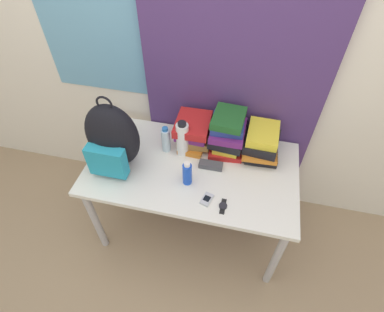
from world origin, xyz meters
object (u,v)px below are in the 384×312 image
(book_stack_right, at_px, (262,143))
(sunglasses_case, at_px, (211,165))
(book_stack_left, at_px, (194,132))
(water_bottle, at_px, (166,140))
(wristwatch, at_px, (223,206))
(backpack, at_px, (112,139))
(book_stack_center, at_px, (228,133))
(sports_bottle, at_px, (182,139))
(cell_phone, at_px, (207,199))
(sunscreen_bottle, at_px, (188,174))

(book_stack_right, bearing_deg, sunglasses_case, -147.21)
(book_stack_left, distance_m, water_bottle, 0.19)
(book_stack_left, bearing_deg, wristwatch, -59.16)
(backpack, relative_size, book_stack_center, 1.76)
(sports_bottle, bearing_deg, book_stack_center, 21.83)
(sports_bottle, bearing_deg, book_stack_left, 63.60)
(book_stack_right, bearing_deg, wristwatch, -109.95)
(cell_phone, bearing_deg, book_stack_center, 84.33)
(water_bottle, bearing_deg, sports_bottle, -0.22)
(book_stack_left, xyz_separation_m, sunglasses_case, (0.15, -0.19, -0.09))
(backpack, bearing_deg, cell_phone, -14.44)
(sports_bottle, bearing_deg, cell_phone, -56.15)
(book_stack_center, xyz_separation_m, wristwatch, (0.05, -0.47, -0.13))
(book_stack_right, xyz_separation_m, sunglasses_case, (-0.29, -0.19, -0.08))
(sunscreen_bottle, bearing_deg, book_stack_right, 39.79)
(backpack, distance_m, book_stack_center, 0.72)
(sports_bottle, relative_size, sunscreen_bottle, 1.51)
(sunscreen_bottle, bearing_deg, book_stack_left, 96.87)
(book_stack_center, bearing_deg, book_stack_left, -177.63)
(water_bottle, height_order, sunglasses_case, water_bottle)
(backpack, distance_m, water_bottle, 0.35)
(book_stack_left, relative_size, sunglasses_case, 1.79)
(book_stack_right, height_order, sports_bottle, sports_bottle)
(book_stack_center, bearing_deg, sunglasses_case, -109.42)
(book_stack_right, height_order, water_bottle, book_stack_right)
(book_stack_right, distance_m, water_bottle, 0.61)
(book_stack_center, distance_m, water_bottle, 0.40)
(backpack, distance_m, book_stack_left, 0.53)
(water_bottle, height_order, sunscreen_bottle, water_bottle)
(book_stack_left, bearing_deg, backpack, -146.47)
(sunscreen_bottle, relative_size, wristwatch, 1.67)
(sports_bottle, xyz_separation_m, cell_phone, (0.23, -0.34, -0.12))
(book_stack_left, distance_m, book_stack_right, 0.45)
(sports_bottle, xyz_separation_m, wristwatch, (0.33, -0.36, -0.12))
(book_stack_right, bearing_deg, backpack, -161.94)
(water_bottle, relative_size, sports_bottle, 0.75)
(water_bottle, distance_m, sunscreen_bottle, 0.31)
(water_bottle, bearing_deg, book_stack_center, 15.82)
(backpack, xyz_separation_m, sunglasses_case, (0.58, 0.10, -0.20))
(sports_bottle, height_order, sunglasses_case, sports_bottle)
(backpack, xyz_separation_m, wristwatch, (0.71, -0.18, -0.21))
(book_stack_left, xyz_separation_m, wristwatch, (0.28, -0.46, -0.10))
(book_stack_right, relative_size, sports_bottle, 1.10)
(sunscreen_bottle, distance_m, cell_phone, 0.19)
(backpack, relative_size, book_stack_right, 1.79)
(sports_bottle, relative_size, cell_phone, 2.66)
(book_stack_left, height_order, sports_bottle, sports_bottle)
(sports_bottle, height_order, wristwatch, sports_bottle)
(water_bottle, relative_size, sunglasses_case, 1.28)
(book_stack_left, bearing_deg, water_bottle, -148.25)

